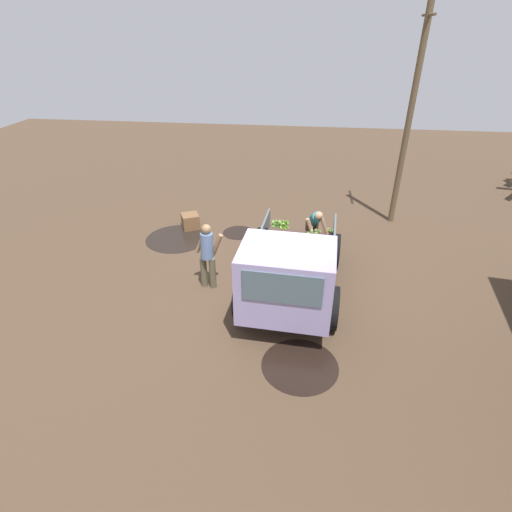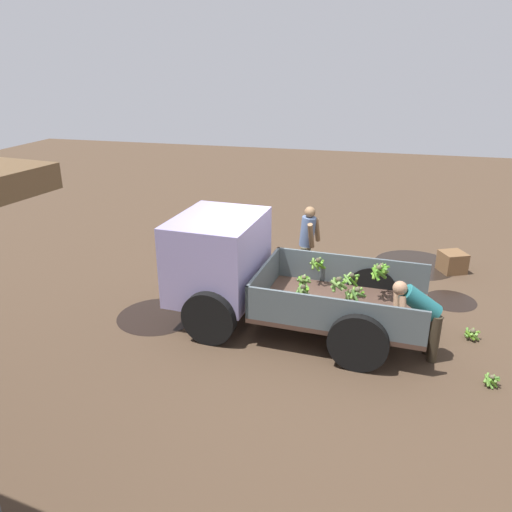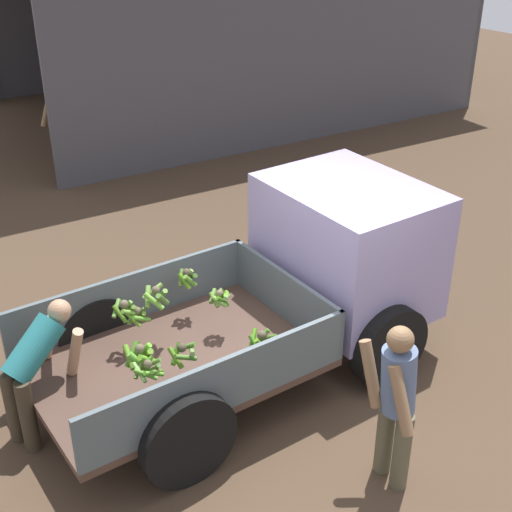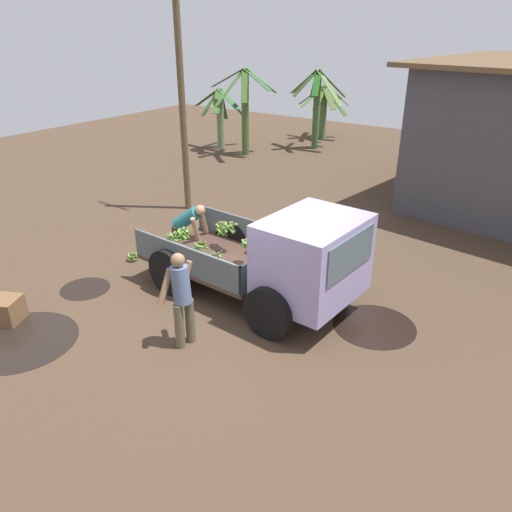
# 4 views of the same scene
# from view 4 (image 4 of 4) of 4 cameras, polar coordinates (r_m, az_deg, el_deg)

# --- Properties ---
(ground) EXTENTS (36.00, 36.00, 0.00)m
(ground) POSITION_cam_4_polar(r_m,az_deg,el_deg) (9.29, -1.00, -5.98)
(ground) COLOR #4A3727
(mud_patch_0) EXTENTS (0.97, 0.97, 0.01)m
(mud_patch_0) POSITION_cam_4_polar(r_m,az_deg,el_deg) (10.49, -18.95, -3.54)
(mud_patch_0) COLOR black
(mud_patch_0) RESTS_ON ground
(mud_patch_1) EXTENTS (1.83, 1.83, 0.01)m
(mud_patch_1) POSITION_cam_4_polar(r_m,az_deg,el_deg) (9.27, -25.23, -8.75)
(mud_patch_1) COLOR black
(mud_patch_1) RESTS_ON ground
(mud_patch_2) EXTENTS (1.44, 1.44, 0.01)m
(mud_patch_2) POSITION_cam_4_polar(r_m,az_deg,el_deg) (9.02, 13.36, -7.78)
(mud_patch_2) COLOR black
(mud_patch_2) RESTS_ON ground
(cargo_truck) EXTENTS (4.39, 2.33, 1.87)m
(cargo_truck) POSITION_cam_4_polar(r_m,az_deg,el_deg) (8.85, 3.86, -0.43)
(cargo_truck) COLOR #493329
(cargo_truck) RESTS_ON ground
(utility_pole) EXTENTS (1.30, 0.18, 6.15)m
(utility_pole) POSITION_cam_4_polar(r_m,az_deg,el_deg) (13.64, -8.52, 18.04)
(utility_pole) COLOR brown
(utility_pole) RESTS_ON ground
(banana_palm_0) EXTENTS (2.53, 2.36, 3.24)m
(banana_palm_0) POSITION_cam_4_polar(r_m,az_deg,el_deg) (19.90, -1.26, 16.47)
(banana_palm_0) COLOR #43622C
(banana_palm_0) RESTS_ON ground
(banana_palm_1) EXTENTS (2.46, 1.92, 3.11)m
(banana_palm_1) POSITION_cam_4_polar(r_m,az_deg,el_deg) (21.08, 6.94, 16.63)
(banana_palm_1) COLOR #3D5E30
(banana_palm_1) RESTS_ON ground
(banana_palm_2) EXTENTS (2.32, 2.33, 2.29)m
(banana_palm_2) POSITION_cam_4_polar(r_m,az_deg,el_deg) (23.25, 7.74, 16.30)
(banana_palm_2) COLOR #547543
(banana_palm_2) RESTS_ON ground
(banana_palm_3) EXTENTS (2.41, 2.34, 2.38)m
(banana_palm_3) POSITION_cam_4_polar(r_m,az_deg,el_deg) (21.12, -4.10, 15.62)
(banana_palm_3) COLOR #6B8258
(banana_palm_3) RESTS_ON ground
(person_foreground_visitor) EXTENTS (0.43, 0.72, 1.62)m
(person_foreground_visitor) POSITION_cam_4_polar(r_m,az_deg,el_deg) (7.97, -8.54, -4.47)
(person_foreground_visitor) COLOR brown
(person_foreground_visitor) RESTS_ON ground
(person_worker_loading) EXTENTS (0.79, 0.68, 1.30)m
(person_worker_loading) POSITION_cam_4_polar(r_m,az_deg,el_deg) (10.97, -7.94, 3.40)
(person_worker_loading) COLOR #392F21
(person_worker_loading) RESTS_ON ground
(person_bystander_near_shed) EXTENTS (0.69, 0.39, 1.64)m
(person_bystander_near_shed) POSITION_cam_4_polar(r_m,az_deg,el_deg) (14.84, 19.06, 8.64)
(person_bystander_near_shed) COLOR brown
(person_bystander_near_shed) RESTS_ON ground
(banana_bunch_on_ground_0) EXTENTS (0.23, 0.22, 0.19)m
(banana_bunch_on_ground_0) POSITION_cam_4_polar(r_m,az_deg,el_deg) (12.22, -9.73, 2.21)
(banana_bunch_on_ground_0) COLOR brown
(banana_bunch_on_ground_0) RESTS_ON ground
(banana_bunch_on_ground_1) EXTENTS (0.27, 0.27, 0.20)m
(banana_bunch_on_ground_1) POSITION_cam_4_polar(r_m,az_deg,el_deg) (11.36, -13.94, -0.01)
(banana_bunch_on_ground_1) COLOR brown
(banana_bunch_on_ground_1) RESTS_ON ground
(wooden_crate_0) EXTENTS (0.67, 0.67, 0.45)m
(wooden_crate_0) POSITION_cam_4_polar(r_m,az_deg,el_deg) (9.84, -26.69, -5.53)
(wooden_crate_0) COLOR brown
(wooden_crate_0) RESTS_ON ground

